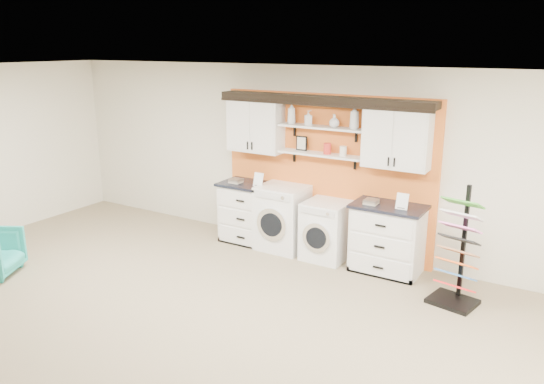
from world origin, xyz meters
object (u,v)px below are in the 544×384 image
Objects in this scene: washer at (283,218)px; dryer at (327,230)px; base_cabinet_left at (251,213)px; sample_rack at (457,266)px; base_cabinet_right at (387,238)px.

dryer is at bearing -0.00° from washer.
dryer is at bearing -0.14° from base_cabinet_left.
dryer is 2.04m from sample_rack.
base_cabinet_right is 0.67× the size of sample_rack.
base_cabinet_right is 1.68m from washer.
dryer is at bearing -179.79° from base_cabinet_right.
sample_rack is (1.98, -0.49, 0.05)m from dryer.
base_cabinet_right is at bearing 166.60° from sample_rack.
washer is 1.15× the size of dryer.
base_cabinet_left is at bearing -176.76° from sample_rack.
dryer is (0.75, -0.00, -0.07)m from washer.
base_cabinet_left is 1.00× the size of base_cabinet_right.
washer reaches higher than dryer.
sample_rack is (1.05, -0.49, 0.00)m from base_cabinet_right.
sample_rack is (3.31, -0.49, 0.00)m from base_cabinet_left.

